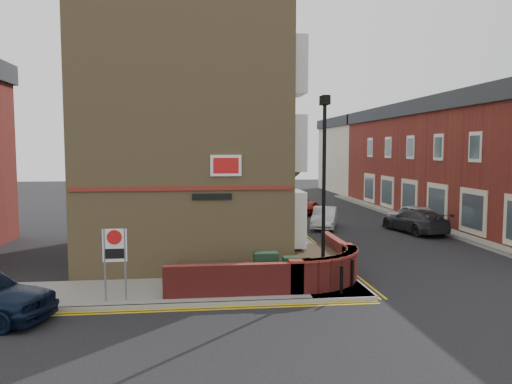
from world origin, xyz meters
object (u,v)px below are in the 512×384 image
Objects in this scene: lamppost at (324,191)px; silver_car_near at (325,218)px; utility_cabinet_large at (266,270)px; zone_sign at (115,251)px.

silver_car_near is (3.40, 12.84, -2.72)m from lamppost.
zone_sign is at bearing -170.31° from utility_cabinet_large.
silver_car_near is (10.00, 13.54, -1.02)m from zone_sign.
zone_sign is at bearing -107.25° from silver_car_near.
utility_cabinet_large reaches higher than silver_car_near.
lamppost is 6.85m from zone_sign.
silver_car_near is (5.30, 12.74, -0.10)m from utility_cabinet_large.
lamppost is 13.55m from silver_car_near.
utility_cabinet_large is (-1.90, 0.10, -2.62)m from lamppost.
lamppost is 2.86× the size of zone_sign.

